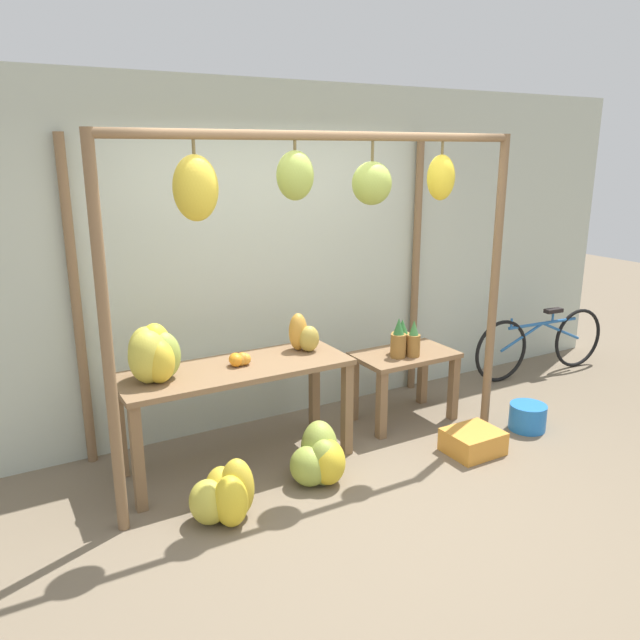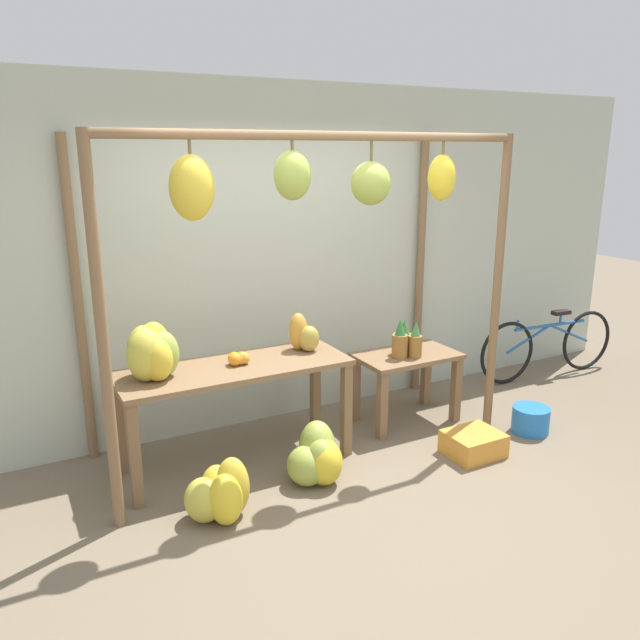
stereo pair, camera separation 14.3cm
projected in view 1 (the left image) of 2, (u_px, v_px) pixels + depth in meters
The scene contains 14 objects.
ground_plane at pixel (372, 501), 4.16m from camera, with size 20.00×20.00×0.00m, color #756651.
shop_wall_back at pixel (265, 259), 5.14m from camera, with size 8.00×0.08×2.80m.
stall_awning at pixel (311, 224), 4.24m from camera, with size 3.09×1.17×2.38m.
display_table_main at pixel (236, 382), 4.48m from camera, with size 1.68×0.61×0.77m.
display_table_side at pixel (404, 368), 5.31m from camera, with size 0.86×0.52×0.61m.
banana_pile_on_table at pixel (153, 355), 4.15m from camera, with size 0.40×0.41×0.38m.
orange_pile at pixel (239, 360), 4.46m from camera, with size 0.16×0.13×0.10m.
pineapple_cluster at pixel (403, 340), 5.19m from camera, with size 0.25×0.25×0.34m.
banana_pile_ground_left at pixel (224, 495), 3.92m from camera, with size 0.48×0.42×0.40m.
banana_pile_ground_right at pixel (320, 458), 4.37m from camera, with size 0.49×0.49×0.42m.
fruit_crate_white at pixel (473, 441), 4.81m from camera, with size 0.41×0.35×0.18m.
blue_bucket at pixel (528, 417), 5.21m from camera, with size 0.30×0.30×0.22m.
parked_bicycle at pixel (541, 343), 6.45m from camera, with size 1.69×0.17×0.69m.
papaya_pile at pixel (302, 334), 4.78m from camera, with size 0.24×0.26×0.29m.
Camera 1 is at (-2.14, -3.03, 2.27)m, focal length 35.00 mm.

